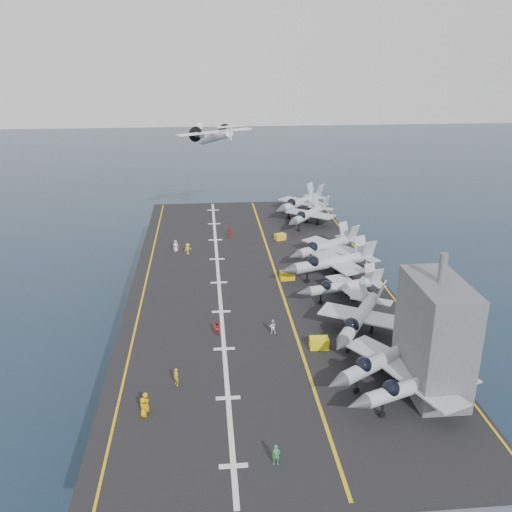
{
  "coord_description": "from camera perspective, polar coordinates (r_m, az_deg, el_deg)",
  "views": [
    {
      "loc": [
        -7.69,
        -79.25,
        44.23
      ],
      "look_at": [
        0.0,
        4.0,
        13.0
      ],
      "focal_mm": 40.0,
      "sensor_mm": 36.0,
      "label": 1
    }
  ],
  "objects": [
    {
      "name": "ground",
      "position": [
        91.08,
        0.23,
        -8.57
      ],
      "size": [
        500.0,
        500.0,
        0.0
      ],
      "primitive_type": "plane",
      "color": "#142135",
      "rests_on": "ground"
    },
    {
      "name": "fighter_jet_5",
      "position": [
        94.83,
        7.07,
        1.09
      ],
      "size": [
        17.96,
        16.7,
        5.19
      ],
      "primitive_type": null,
      "color": "#9AA2AB",
      "rests_on": "flight_deck"
    },
    {
      "name": "deck_edge_port",
      "position": [
        86.66,
        -11.03,
        -2.88
      ],
      "size": [
        0.25,
        90.0,
        0.02
      ],
      "primitive_type": "cube",
      "color": "gold",
      "rests_on": "flight_deck"
    },
    {
      "name": "fighter_jet_2",
      "position": [
        70.81,
        10.29,
        -5.99
      ],
      "size": [
        16.66,
        18.4,
        5.32
      ],
      "primitive_type": null,
      "color": "gray",
      "rests_on": "flight_deck"
    },
    {
      "name": "fighter_jet_3",
      "position": [
        80.43,
        8.8,
        -2.91
      ],
      "size": [
        14.55,
        11.52,
        4.44
      ],
      "primitive_type": null,
      "color": "gray",
      "rests_on": "flight_deck"
    },
    {
      "name": "landing_centerline",
      "position": [
        86.18,
        -3.73,
        -2.66
      ],
      "size": [
        0.5,
        90.0,
        0.02
      ],
      "primitive_type": "cube",
      "color": "silver",
      "rests_on": "flight_deck"
    },
    {
      "name": "tow_cart_b",
      "position": [
        87.06,
        3.14,
        -1.95
      ],
      "size": [
        2.25,
        1.53,
        1.31
      ],
      "primitive_type": null,
      "color": "gold",
      "rests_on": "flight_deck"
    },
    {
      "name": "crew_1",
      "position": [
        61.76,
        -8.0,
        -11.89
      ],
      "size": [
        1.34,
        1.38,
        1.93
      ],
      "primitive_type": "imported",
      "color": "gold",
      "rests_on": "flight_deck"
    },
    {
      "name": "crew_7",
      "position": [
        71.19,
        1.65,
        -7.05
      ],
      "size": [
        1.17,
        0.82,
        1.86
      ],
      "primitive_type": "imported",
      "color": "silver",
      "rests_on": "flight_deck"
    },
    {
      "name": "fighter_jet_7",
      "position": [
        112.59,
        5.3,
        4.25
      ],
      "size": [
        16.51,
        17.4,
        5.04
      ],
      "primitive_type": null,
      "color": "gray",
      "rests_on": "flight_deck"
    },
    {
      "name": "flight_deck",
      "position": [
        86.59,
        0.24,
        -2.66
      ],
      "size": [
        38.0,
        92.0,
        0.4
      ],
      "primitive_type": "cube",
      "color": "black",
      "rests_on": "hull"
    },
    {
      "name": "fighter_jet_1",
      "position": [
        62.77,
        12.67,
        -9.94
      ],
      "size": [
        17.79,
        16.39,
        5.14
      ],
      "primitive_type": null,
      "color": "#8C949C",
      "rests_on": "flight_deck"
    },
    {
      "name": "fighter_jet_8",
      "position": [
        120.41,
        4.49,
        5.45
      ],
      "size": [
        18.42,
        18.72,
        5.48
      ],
      "primitive_type": null,
      "color": "gray",
      "rests_on": "flight_deck"
    },
    {
      "name": "tow_cart_a",
      "position": [
        68.47,
        6.32,
        -8.63
      ],
      "size": [
        2.27,
        1.53,
        1.32
      ],
      "primitive_type": null,
      "color": "yellow",
      "rests_on": "flight_deck"
    },
    {
      "name": "crew_4",
      "position": [
        105.72,
        -2.62,
        2.35
      ],
      "size": [
        1.35,
        1.36,
        1.92
      ],
      "primitive_type": "imported",
      "color": "red",
      "rests_on": "flight_deck"
    },
    {
      "name": "crew_0",
      "position": [
        58.4,
        -10.97,
        -14.14
      ],
      "size": [
        1.19,
        1.42,
        2.02
      ],
      "primitive_type": "imported",
      "color": "#D39807",
      "rests_on": "flight_deck"
    },
    {
      "name": "crew_3",
      "position": [
        97.96,
        -6.83,
        0.72
      ],
      "size": [
        1.37,
        1.24,
        1.91
      ],
      "primitive_type": "imported",
      "color": "yellow",
      "rests_on": "flight_deck"
    },
    {
      "name": "island_superstructure",
      "position": [
        60.28,
        17.55,
        -6.45
      ],
      "size": [
        5.0,
        10.0,
        15.0
      ],
      "primitive_type": null,
      "color": "#56595E",
      "rests_on": "flight_deck"
    },
    {
      "name": "crew_2",
      "position": [
        71.09,
        -3.96,
        -7.17
      ],
      "size": [
        1.09,
        0.74,
        1.79
      ],
      "primitive_type": "imported",
      "color": "#B21919",
      "rests_on": "flight_deck"
    },
    {
      "name": "transport_plane",
      "position": [
        134.99,
        -4.11,
        11.8
      ],
      "size": [
        23.5,
        21.33,
        4.6
      ],
      "primitive_type": null,
      "color": "silver"
    },
    {
      "name": "crew_8",
      "position": [
        57.72,
        -11.22,
        -14.62
      ],
      "size": [
        1.19,
        1.42,
        2.02
      ],
      "primitive_type": "imported",
      "color": "#D39807",
      "rests_on": "flight_deck"
    },
    {
      "name": "crew_5",
      "position": [
        99.44,
        -8.04,
        1.0
      ],
      "size": [
        1.27,
        0.9,
        2.03
      ],
      "primitive_type": "imported",
      "color": "silver",
      "rests_on": "flight_deck"
    },
    {
      "name": "crew_6",
      "position": [
        51.42,
        2.02,
        -19.28
      ],
      "size": [
        1.14,
        0.76,
        1.91
      ],
      "primitive_type": "imported",
      "color": "green",
      "rests_on": "flight_deck"
    },
    {
      "name": "deck_edge_stbd",
      "position": [
        90.05,
        12.05,
        -2.05
      ],
      "size": [
        0.25,
        90.0,
        0.02
      ],
      "primitive_type": "cube",
      "color": "gold",
      "rests_on": "flight_deck"
    },
    {
      "name": "fighter_jet_4",
      "position": [
        87.48,
        7.69,
        -0.5
      ],
      "size": [
        18.66,
        15.49,
        5.54
      ],
      "primitive_type": null,
      "color": "#979CA5",
      "rests_on": "flight_deck"
    },
    {
      "name": "hull",
      "position": [
        88.76,
        0.24,
        -5.75
      ],
      "size": [
        36.0,
        90.0,
        10.0
      ],
      "primitive_type": "cube",
      "color": "#56595E",
      "rests_on": "ground"
    },
    {
      "name": "tow_cart_c",
      "position": [
        104.61,
        2.44,
        1.93
      ],
      "size": [
        2.26,
        1.87,
        1.16
      ],
      "primitive_type": null,
      "color": "gold",
      "rests_on": "flight_deck"
    },
    {
      "name": "fighter_jet_0",
      "position": [
        59.41,
        15.77,
        -12.2
      ],
      "size": [
        17.01,
        14.27,
        5.03
      ],
      "primitive_type": null,
      "color": "gray",
      "rests_on": "flight_deck"
    },
    {
      "name": "foul_line",
      "position": [
        86.82,
        2.22,
        -2.45
      ],
      "size": [
        0.35,
        90.0,
        0.02
      ],
      "primitive_type": "cube",
      "color": "gold",
      "rests_on": "flight_deck"
    }
  ]
}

